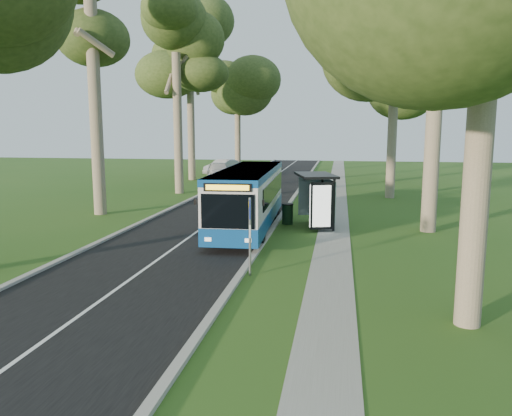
{
  "coord_description": "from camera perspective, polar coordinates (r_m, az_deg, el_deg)",
  "views": [
    {
      "loc": [
        3.22,
        -18.77,
        4.91
      ],
      "look_at": [
        -0.25,
        1.79,
        1.6
      ],
      "focal_mm": 35.0,
      "sensor_mm": 36.0,
      "label": 1
    }
  ],
  "objects": [
    {
      "name": "ground",
      "position": [
        19.66,
        -0.15,
        -5.44
      ],
      "size": [
        120.0,
        120.0,
        0.0
      ],
      "primitive_type": "plane",
      "color": "#2C541A",
      "rests_on": "ground"
    },
    {
      "name": "litter_bin",
      "position": [
        25.99,
        3.61,
        -0.66
      ],
      "size": [
        0.62,
        0.62,
        1.08
      ],
      "rotation": [
        0.0,
        0.0,
        -0.13
      ],
      "color": "black",
      "rests_on": "ground"
    },
    {
      "name": "tree_west_e",
      "position": [
        58.32,
        -2.15,
        15.35
      ],
      "size": [
        5.2,
        5.2,
        15.31
      ],
      "color": "#7A6B56",
      "rests_on": "ground"
    },
    {
      "name": "tree_east_d",
      "position": [
        49.34,
        15.65,
        15.42
      ],
      "size": [
        5.2,
        5.2,
        14.41
      ],
      "color": "#7A6B56",
      "rests_on": "ground"
    },
    {
      "name": "kerb_east",
      "position": [
        29.35,
        3.15,
        -0.5
      ],
      "size": [
        0.25,
        100.0,
        0.12
      ],
      "primitive_type": "cube",
      "color": "#9E9B93",
      "rests_on": "ground"
    },
    {
      "name": "tree_west_c",
      "position": [
        39.17,
        -9.13,
        17.4
      ],
      "size": [
        5.2,
        5.2,
        14.42
      ],
      "color": "#7A6B56",
      "rests_on": "ground"
    },
    {
      "name": "bus",
      "position": [
        24.69,
        -0.84,
        1.19
      ],
      "size": [
        2.78,
        11.34,
        2.98
      ],
      "rotation": [
        0.0,
        0.0,
        0.04
      ],
      "color": "silver",
      "rests_on": "ground"
    },
    {
      "name": "centre_line",
      "position": [
        29.94,
        -3.52,
        -0.39
      ],
      "size": [
        0.12,
        100.0,
        0.0
      ],
      "primitive_type": "cube",
      "color": "white",
      "rests_on": "road"
    },
    {
      "name": "kerb_west",
      "position": [
        30.91,
        -9.85,
        -0.14
      ],
      "size": [
        0.25,
        100.0,
        0.12
      ],
      "primitive_type": "cube",
      "color": "#9E9B93",
      "rests_on": "ground"
    },
    {
      "name": "road",
      "position": [
        29.94,
        -3.52,
        -0.41
      ],
      "size": [
        7.0,
        100.0,
        0.02
      ],
      "primitive_type": "cube",
      "color": "black",
      "rests_on": "ground"
    },
    {
      "name": "footpath",
      "position": [
        29.18,
        9.01,
        -0.75
      ],
      "size": [
        1.5,
        100.0,
        0.02
      ],
      "primitive_type": "cube",
      "color": "gray",
      "rests_on": "ground"
    },
    {
      "name": "car_silver",
      "position": [
        54.39,
        -3.8,
        4.7
      ],
      "size": [
        3.55,
        5.27,
        1.64
      ],
      "primitive_type": "imported",
      "rotation": [
        0.0,
        0.0,
        -0.4
      ],
      "color": "#B2B6BA",
      "rests_on": "ground"
    },
    {
      "name": "bus_stop_sign",
      "position": [
        16.67,
        -0.7,
        -2.26
      ],
      "size": [
        0.11,
        0.37,
        2.66
      ],
      "rotation": [
        0.0,
        0.0,
        0.16
      ],
      "color": "gray",
      "rests_on": "ground"
    },
    {
      "name": "tree_east_c",
      "position": [
        37.35,
        15.69,
        17.19
      ],
      "size": [
        5.2,
        5.2,
        14.06
      ],
      "color": "#7A6B56",
      "rests_on": "ground"
    },
    {
      "name": "tree_west_d",
      "position": [
        49.35,
        -7.59,
        16.91
      ],
      "size": [
        5.2,
        5.2,
        15.86
      ],
      "color": "#7A6B56",
      "rests_on": "ground"
    },
    {
      "name": "bus_shelter",
      "position": [
        24.83,
        7.1,
        1.98
      ],
      "size": [
        2.42,
        3.44,
        2.68
      ],
      "rotation": [
        0.0,
        0.0,
        0.25
      ],
      "color": "black",
      "rests_on": "ground"
    },
    {
      "name": "car_white",
      "position": [
        49.28,
        -4.3,
        4.29
      ],
      "size": [
        3.68,
        5.44,
        1.72
      ],
      "primitive_type": "imported",
      "rotation": [
        0.0,
        0.0,
        0.36
      ],
      "color": "silver",
      "rests_on": "ground"
    }
  ]
}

